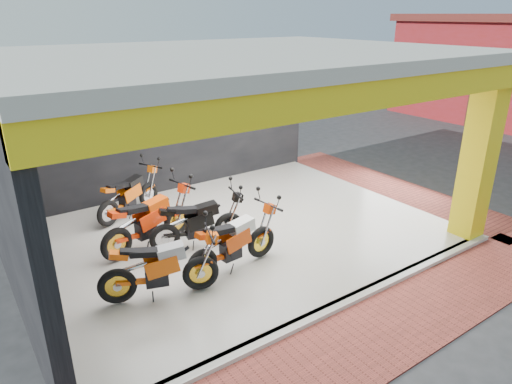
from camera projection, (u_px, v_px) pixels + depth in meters
ground at (301, 278)px, 7.95m from camera, size 80.00×80.00×0.00m
showroom_floor at (239, 233)px, 9.46m from camera, size 8.00×6.00×0.10m
showroom_ceiling at (236, 55)px, 8.16m from camera, size 8.40×6.40×0.20m
back_wall at (169, 125)px, 11.20m from camera, size 8.20×0.20×3.50m
left_wall at (1, 201)px, 6.64m from camera, size 0.20×6.20×3.50m
corner_column at (479, 156)px, 8.75m from camera, size 0.50×0.50×3.50m
header_beam_front at (360, 95)px, 5.99m from camera, size 8.40×0.30×0.40m
header_beam_right at (383, 60)px, 10.41m from camera, size 0.30×6.40×0.40m
floor_kerb at (343, 303)px, 7.16m from camera, size 8.00×0.20×0.10m
paver_front at (382, 332)px, 6.57m from camera, size 9.00×1.40×0.03m
paver_right at (391, 187)px, 12.04m from camera, size 1.40×7.00×0.03m
moto_hero at (261, 227)px, 8.19m from camera, size 2.06×0.93×1.22m
moto_row_a at (200, 257)px, 7.20m from camera, size 2.12×1.31×1.21m
moto_row_b at (228, 213)px, 8.81m from camera, size 2.04×1.09×1.19m
moto_row_c at (176, 207)px, 9.00m from camera, size 2.22×1.20×1.29m
moto_row_d at (148, 183)px, 10.41m from camera, size 2.01×1.42×1.15m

